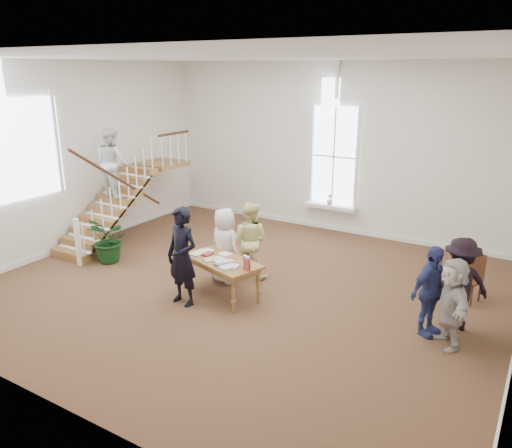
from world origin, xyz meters
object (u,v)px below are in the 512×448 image
Objects in this scene: police_officer at (182,257)px; floor_plant at (109,240)px; side_chair at (471,275)px; person_yellow at (250,240)px; woman_cluster_a at (430,291)px; woman_cluster_c at (451,303)px; library_table at (222,264)px; elderly_woman at (225,246)px; woman_cluster_b at (459,284)px.

police_officer reaches higher than floor_plant.
side_chair is (7.42, 2.17, -0.01)m from floor_plant.
side_chair is at bearing -170.66° from person_yellow.
woman_cluster_c is (0.37, -0.20, -0.03)m from woman_cluster_a.
woman_cluster_c is at bearing 22.05° from library_table.
person_yellow is at bearing 105.70° from woman_cluster_a.
woman_cluster_c is at bearing 163.51° from person_yellow.
woman_cluster_a is 0.42m from woman_cluster_c.
person_yellow reaches higher than woman_cluster_a.
woman_cluster_b is at bearing -160.32° from elderly_woman.
floor_plant is (-2.89, -0.47, -0.26)m from elderly_woman.
woman_cluster_a is at bearing 14.49° from woman_cluster_b.
woman_cluster_b is (4.21, -0.10, -0.01)m from person_yellow.
library_table is 1.87× the size of side_chair.
woman_cluster_a is 0.96× the size of woman_cluster_b.
woman_cluster_b is 0.65m from woman_cluster_c.
person_yellow reaches higher than floor_plant.
woman_cluster_a is at bearing 165.47° from person_yellow.
elderly_woman is at bearing -142.23° from side_chair.
person_yellow reaches higher than woman_cluster_c.
library_table is 0.94× the size of police_officer.
person_yellow reaches higher than library_table.
person_yellow is at bearing -133.13° from woman_cluster_c.
library_table is 4.78m from side_chair.
woman_cluster_b is at bearing 6.75° from floor_plant.
person_yellow is at bearing -106.41° from elderly_woman.
police_officer is at bearing -15.57° from floor_plant.
woman_cluster_a is (3.84, -0.55, -0.04)m from person_yellow.
woman_cluster_c is at bearing -168.57° from elderly_woman.
woman_cluster_b reaches higher than woman_cluster_a.
police_officer is 5.50m from side_chair.
woman_cluster_b is at bearing 30.74° from library_table.
woman_cluster_a is 1.46× the size of floor_plant.
elderly_woman is 1.06× the size of woman_cluster_c.
woman_cluster_b reaches higher than elderly_woman.
person_yellow is 1.74× the size of side_chair.
side_chair is at bearing 38.81° from police_officer.
elderly_woman is 0.97× the size of woman_cluster_b.
floor_plant is at bearing 23.82° from elderly_woman.
woman_cluster_b reaches higher than floor_plant.
library_table is 1.07× the size of person_yellow.
woman_cluster_b is 7.46m from floor_plant.
side_chair reaches higher than library_table.
woman_cluster_b is 1.32m from side_chair.
library_table is at bearing 134.08° from elderly_woman.
woman_cluster_c is (4.16, 0.36, 0.08)m from library_table.
elderly_woman reaches higher than woman_cluster_a.
police_officer reaches higher than side_chair.
side_chair is (0.02, 1.29, -0.29)m from woman_cluster_b.
elderly_woman reaches higher than woman_cluster_c.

